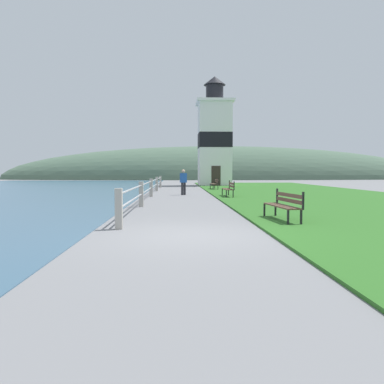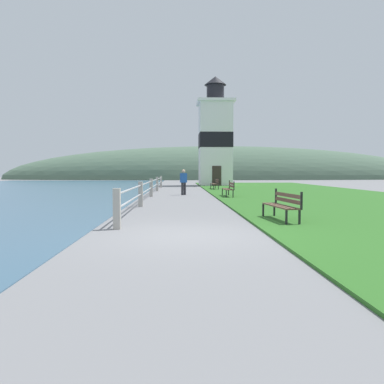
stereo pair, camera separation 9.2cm
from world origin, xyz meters
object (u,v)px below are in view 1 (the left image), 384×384
object	(u,v)px
park_bench_far	(215,183)
person_strolling	(183,181)
park_bench_midway	(229,188)
lighthouse	(214,138)
park_bench_near	(284,204)

from	to	relation	value
park_bench_far	person_strolling	size ratio (longest dim) A/B	1.12
park_bench_midway	person_strolling	bearing A→B (deg)	-39.44
park_bench_midway	lighthouse	xyz separation A→B (m)	(0.88, 17.18, 4.29)
park_bench_midway	person_strolling	size ratio (longest dim) A/B	1.23
lighthouse	park_bench_far	bearing A→B (deg)	-95.32
park_bench_near	park_bench_midway	distance (m)	10.28
park_bench_midway	park_bench_near	bearing A→B (deg)	91.41
park_bench_midway	park_bench_far	world-z (taller)	same
park_bench_midway	park_bench_far	distance (m)	8.60
park_bench_near	lighthouse	size ratio (longest dim) A/B	0.18
park_bench_far	person_strolling	distance (m)	7.00
park_bench_near	park_bench_midway	bearing A→B (deg)	-94.53
park_bench_far	lighthouse	bearing A→B (deg)	-97.96
park_bench_midway	park_bench_far	xyz separation A→B (m)	(0.08, 8.60, -0.00)
park_bench_near	park_bench_far	world-z (taller)	same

